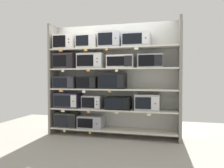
{
  "coord_description": "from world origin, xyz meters",
  "views": [
    {
      "loc": [
        1.06,
        -4.35,
        1.25
      ],
      "look_at": [
        0.0,
        0.0,
        1.13
      ],
      "focal_mm": 33.4,
      "sensor_mm": 36.0,
      "label": 1
    }
  ],
  "objects_px": {
    "microwave_8": "(113,81)",
    "microwave_14": "(88,42)",
    "microwave_5": "(147,102)",
    "microwave_7": "(88,82)",
    "microwave_11": "(121,62)",
    "microwave_4": "(118,103)",
    "microwave_6": "(67,82)",
    "microwave_10": "(92,61)",
    "microwave_1": "(91,122)",
    "microwave_2": "(68,100)",
    "microwave_15": "(110,40)",
    "microwave_0": "(67,120)",
    "microwave_3": "(93,102)",
    "microwave_9": "(66,61)",
    "microwave_12": "(151,61)",
    "microwave_16": "(137,40)",
    "microwave_13": "(66,43)"
  },
  "relations": [
    {
      "from": "microwave_6",
      "to": "microwave_8",
      "type": "xyz_separation_m",
      "value": [
        1.07,
        0.0,
        0.04
      ]
    },
    {
      "from": "microwave_2",
      "to": "microwave_11",
      "type": "distance_m",
      "value": 1.48
    },
    {
      "from": "microwave_9",
      "to": "microwave_14",
      "type": "bearing_deg",
      "value": 0.01
    },
    {
      "from": "microwave_5",
      "to": "microwave_9",
      "type": "relative_size",
      "value": 1.08
    },
    {
      "from": "microwave_9",
      "to": "microwave_3",
      "type": "bearing_deg",
      "value": -0.02
    },
    {
      "from": "microwave_4",
      "to": "microwave_10",
      "type": "relative_size",
      "value": 0.93
    },
    {
      "from": "microwave_8",
      "to": "microwave_1",
      "type": "bearing_deg",
      "value": -179.98
    },
    {
      "from": "microwave_1",
      "to": "microwave_16",
      "type": "relative_size",
      "value": 0.96
    },
    {
      "from": "microwave_14",
      "to": "microwave_1",
      "type": "bearing_deg",
      "value": -0.12
    },
    {
      "from": "microwave_1",
      "to": "microwave_4",
      "type": "height_order",
      "value": "microwave_4"
    },
    {
      "from": "microwave_5",
      "to": "microwave_7",
      "type": "distance_m",
      "value": 1.35
    },
    {
      "from": "microwave_9",
      "to": "microwave_12",
      "type": "height_order",
      "value": "microwave_9"
    },
    {
      "from": "microwave_0",
      "to": "microwave_10",
      "type": "height_order",
      "value": "microwave_10"
    },
    {
      "from": "microwave_2",
      "to": "microwave_3",
      "type": "height_order",
      "value": "microwave_2"
    },
    {
      "from": "microwave_3",
      "to": "microwave_4",
      "type": "height_order",
      "value": "microwave_3"
    },
    {
      "from": "microwave_16",
      "to": "microwave_15",
      "type": "bearing_deg",
      "value": 180.0
    },
    {
      "from": "microwave_10",
      "to": "microwave_11",
      "type": "bearing_deg",
      "value": 0.01
    },
    {
      "from": "microwave_5",
      "to": "microwave_7",
      "type": "bearing_deg",
      "value": -179.99
    },
    {
      "from": "microwave_7",
      "to": "microwave_11",
      "type": "xyz_separation_m",
      "value": [
        0.73,
        0.0,
        0.44
      ]
    },
    {
      "from": "microwave_0",
      "to": "microwave_5",
      "type": "relative_size",
      "value": 1.01
    },
    {
      "from": "microwave_0",
      "to": "microwave_16",
      "type": "bearing_deg",
      "value": 0.01
    },
    {
      "from": "microwave_13",
      "to": "microwave_14",
      "type": "height_order",
      "value": "same"
    },
    {
      "from": "microwave_6",
      "to": "microwave_10",
      "type": "height_order",
      "value": "microwave_10"
    },
    {
      "from": "microwave_5",
      "to": "microwave_7",
      "type": "relative_size",
      "value": 1.14
    },
    {
      "from": "microwave_0",
      "to": "microwave_2",
      "type": "distance_m",
      "value": 0.45
    },
    {
      "from": "microwave_8",
      "to": "microwave_14",
      "type": "distance_m",
      "value": 1.03
    },
    {
      "from": "microwave_1",
      "to": "microwave_5",
      "type": "relative_size",
      "value": 1.11
    },
    {
      "from": "microwave_5",
      "to": "microwave_15",
      "type": "height_order",
      "value": "microwave_15"
    },
    {
      "from": "microwave_9",
      "to": "microwave_11",
      "type": "height_order",
      "value": "microwave_9"
    },
    {
      "from": "microwave_2",
      "to": "microwave_15",
      "type": "height_order",
      "value": "microwave_15"
    },
    {
      "from": "microwave_8",
      "to": "microwave_14",
      "type": "relative_size",
      "value": 1.25
    },
    {
      "from": "microwave_7",
      "to": "microwave_16",
      "type": "height_order",
      "value": "microwave_16"
    },
    {
      "from": "microwave_12",
      "to": "microwave_4",
      "type": "bearing_deg",
      "value": -180.0
    },
    {
      "from": "microwave_6",
      "to": "microwave_11",
      "type": "height_order",
      "value": "microwave_11"
    },
    {
      "from": "microwave_5",
      "to": "microwave_8",
      "type": "distance_m",
      "value": 0.86
    },
    {
      "from": "microwave_2",
      "to": "microwave_11",
      "type": "height_order",
      "value": "microwave_11"
    },
    {
      "from": "microwave_5",
      "to": "microwave_16",
      "type": "bearing_deg",
      "value": -179.95
    },
    {
      "from": "microwave_11",
      "to": "microwave_4",
      "type": "bearing_deg",
      "value": -179.54
    },
    {
      "from": "microwave_1",
      "to": "microwave_10",
      "type": "bearing_deg",
      "value": 0.14
    },
    {
      "from": "microwave_0",
      "to": "microwave_9",
      "type": "xyz_separation_m",
      "value": [
        -0.02,
        0.0,
        1.32
      ]
    },
    {
      "from": "microwave_3",
      "to": "microwave_6",
      "type": "height_order",
      "value": "microwave_6"
    },
    {
      "from": "microwave_12",
      "to": "microwave_16",
      "type": "height_order",
      "value": "microwave_16"
    },
    {
      "from": "microwave_5",
      "to": "microwave_7",
      "type": "height_order",
      "value": "microwave_7"
    },
    {
      "from": "microwave_13",
      "to": "microwave_3",
      "type": "bearing_deg",
      "value": 0.01
    },
    {
      "from": "microwave_1",
      "to": "microwave_15",
      "type": "bearing_deg",
      "value": -0.0
    },
    {
      "from": "microwave_12",
      "to": "microwave_13",
      "type": "xyz_separation_m",
      "value": [
        -1.88,
        -0.0,
        0.46
      ]
    },
    {
      "from": "microwave_7",
      "to": "microwave_8",
      "type": "relative_size",
      "value": 0.77
    },
    {
      "from": "microwave_5",
      "to": "microwave_13",
      "type": "relative_size",
      "value": 1.04
    },
    {
      "from": "microwave_12",
      "to": "microwave_15",
      "type": "height_order",
      "value": "microwave_15"
    },
    {
      "from": "microwave_8",
      "to": "microwave_14",
      "type": "bearing_deg",
      "value": -180.0
    }
  ]
}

